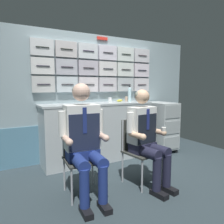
% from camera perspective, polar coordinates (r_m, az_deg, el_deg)
% --- Properties ---
extents(ground, '(4.80, 4.80, 0.04)m').
position_cam_1_polar(ground, '(2.92, 6.84, -18.98)').
color(ground, '#29353A').
extents(galley_bulkhead, '(4.20, 0.14, 2.15)m').
position_cam_1_polar(galley_bulkhead, '(3.83, -4.90, 4.77)').
color(galley_bulkhead, '#8CA1A8').
rests_on(galley_bulkhead, ground).
extents(galley_counter, '(1.88, 0.53, 0.97)m').
position_cam_1_polar(galley_counter, '(3.63, -3.88, -5.28)').
color(galley_counter, '#B4BCBE').
rests_on(galley_counter, ground).
extents(service_trolley, '(0.40, 0.65, 0.94)m').
position_cam_1_polar(service_trolley, '(4.25, 12.91, -3.40)').
color(service_trolley, black).
rests_on(service_trolley, ground).
extents(folding_chair_left, '(0.43, 0.43, 0.82)m').
position_cam_1_polar(folding_chair_left, '(2.58, -8.52, -10.13)').
color(folding_chair_left, '#A8AAAF').
rests_on(folding_chair_left, ground).
extents(crew_member_left, '(0.52, 0.66, 1.29)m').
position_cam_1_polar(crew_member_left, '(2.38, -7.54, -6.34)').
color(crew_member_left, black).
rests_on(crew_member_left, ground).
extents(folding_chair_right, '(0.45, 0.45, 0.82)m').
position_cam_1_polar(folding_chair_right, '(2.83, 6.80, -8.53)').
color(folding_chair_right, '#A8AAAF').
rests_on(folding_chair_right, ground).
extents(crew_member_right, '(0.49, 0.62, 1.22)m').
position_cam_1_polar(crew_member_right, '(2.68, 9.25, -5.94)').
color(crew_member_right, black).
rests_on(crew_member_right, ground).
extents(water_bottle_clear, '(0.07, 0.07, 0.23)m').
position_cam_1_polar(water_bottle_clear, '(3.82, 7.09, 4.32)').
color(water_bottle_clear, silver).
rests_on(water_bottle_clear, galley_counter).
extents(water_bottle_tall, '(0.06, 0.06, 0.28)m').
position_cam_1_polar(water_bottle_tall, '(3.88, 4.78, 4.78)').
color(water_bottle_tall, silver).
rests_on(water_bottle_tall, galley_counter).
extents(paper_cup_tan, '(0.06, 0.06, 0.09)m').
position_cam_1_polar(paper_cup_tan, '(3.96, 3.95, 3.55)').
color(paper_cup_tan, tan).
rests_on(paper_cup_tan, galley_counter).
extents(paper_cup_blue, '(0.07, 0.07, 0.08)m').
position_cam_1_polar(paper_cup_blue, '(3.78, -0.50, 3.33)').
color(paper_cup_blue, white).
rests_on(paper_cup_blue, galley_counter).
extents(snack_banana, '(0.17, 0.10, 0.04)m').
position_cam_1_polar(snack_banana, '(3.89, 2.11, 3.10)').
color(snack_banana, yellow).
rests_on(snack_banana, galley_counter).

